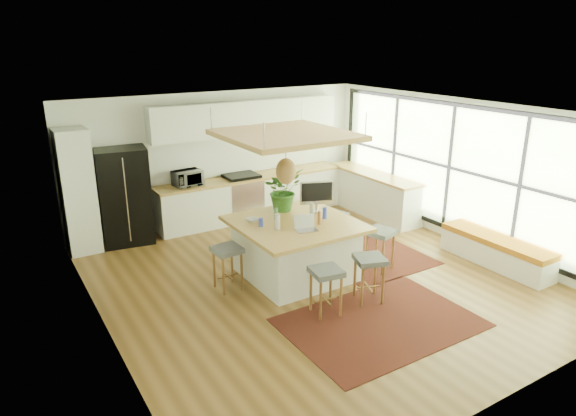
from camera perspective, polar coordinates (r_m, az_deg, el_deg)
floor at (r=8.43m, az=2.97°, el=-7.81°), size 7.00×7.00×0.00m
ceiling at (r=7.63m, az=3.31°, el=10.69°), size 7.00×7.00×0.00m
wall_back at (r=10.88m, az=-7.46°, el=5.71°), size 6.50×0.00×6.50m
wall_front at (r=5.63m, az=24.06°, el=-8.30°), size 6.50×0.00×6.50m
wall_left at (r=6.72m, az=-20.34°, el=-3.48°), size 0.00×7.00×7.00m
wall_right at (r=10.07m, az=18.55°, el=3.86°), size 0.00×7.00×7.00m
window_wall at (r=10.04m, az=18.47°, el=4.12°), size 0.10×6.20×2.60m
pantry at (r=9.83m, az=-22.43°, el=1.69°), size 0.55×0.60×2.25m
back_counter_base at (r=11.07m, az=-3.99°, el=1.17°), size 4.20×0.60×0.88m
back_counter_top at (r=10.94m, az=-4.04°, el=3.47°), size 4.24×0.64×0.05m
backsplash at (r=11.09m, az=-4.82°, el=6.05°), size 4.20×0.02×0.80m
upper_cabinets at (r=10.81m, az=-4.55°, el=10.04°), size 4.20×0.34×0.70m
range at (r=10.94m, az=-5.15°, el=1.26°), size 0.76×0.62×1.00m
right_counter_base at (r=11.43m, az=9.45°, el=1.52°), size 0.60×2.50×0.88m
right_counter_top at (r=11.31m, az=9.57°, el=3.75°), size 0.64×2.54×0.05m
window_bench at (r=9.49m, az=22.19°, el=-4.47°), size 0.52×2.00×0.50m
ceiling_panel at (r=7.91m, az=-0.24°, el=6.22°), size 1.86×1.86×0.80m
rug_near at (r=7.32m, az=10.25°, el=-12.45°), size 2.60×1.80×0.01m
rug_right at (r=9.57m, az=7.67°, el=-4.59°), size 1.80×2.60×0.01m
fridge at (r=10.02m, az=-17.77°, el=1.34°), size 1.00×0.84×1.82m
island at (r=8.34m, az=0.80°, el=-4.56°), size 1.85×1.85×0.93m
stool_near_left at (r=7.27m, az=4.23°, el=-9.24°), size 0.47×0.47×0.70m
stool_near_right at (r=7.68m, az=9.01°, el=-7.82°), size 0.54×0.54×0.71m
stool_right_front at (r=8.70m, az=10.17°, el=-4.64°), size 0.53×0.53×0.72m
stool_right_back at (r=9.36m, az=4.98°, el=-2.72°), size 0.55×0.55×0.72m
stool_left_side at (r=8.00m, az=-6.74°, el=-6.62°), size 0.43×0.43×0.70m
laptop at (r=7.77m, az=2.09°, el=-1.70°), size 0.39×0.41×0.24m
monitor at (r=8.57m, az=3.21°, el=1.23°), size 0.62×0.41×0.54m
microwave at (r=10.33m, az=-11.16°, el=3.47°), size 0.58×0.36×0.37m
island_plant at (r=8.65m, az=-0.58°, el=1.55°), size 0.84×0.88×0.56m
island_bowl at (r=8.19m, az=-3.96°, el=-1.36°), size 0.25×0.25×0.05m
island_bottle_0 at (r=7.96m, az=-2.92°, el=-1.42°), size 0.07×0.07×0.19m
island_bottle_1 at (r=7.82m, az=-1.07°, el=-1.76°), size 0.07×0.07×0.19m
island_bottle_2 at (r=8.03m, az=3.47°, el=-1.22°), size 0.07×0.07×0.19m
island_bottle_3 at (r=8.36m, az=2.65°, el=-0.41°), size 0.07×0.07×0.19m
island_bottle_4 at (r=8.24m, az=-1.29°, el=-0.68°), size 0.07×0.07×0.19m
island_bottle_5 at (r=8.33m, az=4.09°, el=-0.52°), size 0.07×0.07×0.19m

